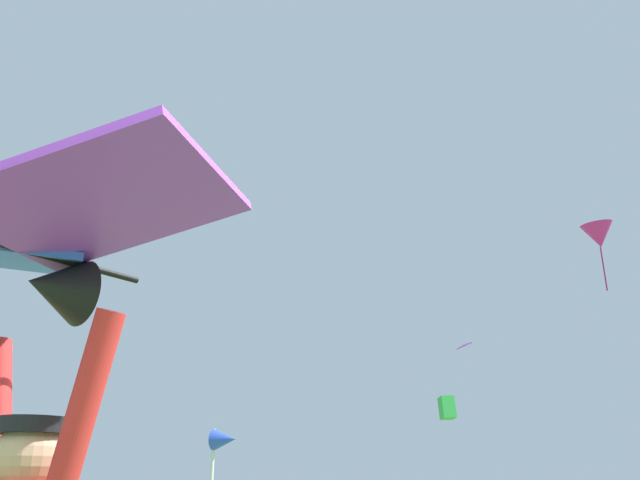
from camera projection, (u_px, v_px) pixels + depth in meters
held_stunt_kite at (43, 247)px, 2.29m from camera, size 1.62×1.10×0.39m
distant_kite_purple_low_right at (464, 345)px, 34.87m from camera, size 1.21×1.26×0.55m
distant_kite_green_high_right at (447, 408)px, 27.19m from camera, size 0.82×0.82×0.96m
distant_kite_magenta_high_left at (599, 236)px, 25.45m from camera, size 1.75×1.80×2.78m
marker_flag at (222, 454)px, 7.49m from camera, size 0.30×0.24×2.04m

